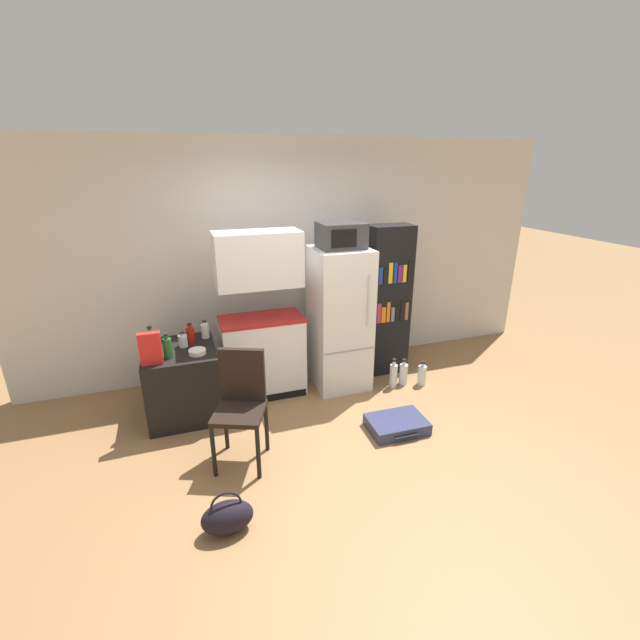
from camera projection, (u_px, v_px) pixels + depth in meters
The scene contains 20 objects.
ground_plane at pixel (343, 459), 3.70m from camera, with size 24.00×24.00×0.00m, color olive.
wall_back at pixel (298, 258), 5.07m from camera, with size 6.40×0.10×2.70m.
side_table at pixel (182, 381), 4.28m from camera, with size 0.68×0.76×0.71m.
kitchen_hutch at pixel (261, 324), 4.52m from camera, with size 0.88×0.47×1.78m.
refrigerator at pixel (340, 319), 4.72m from camera, with size 0.59×0.63×1.58m.
microwave at pixel (341, 235), 4.40m from camera, with size 0.46×0.38×0.26m.
bookshelf at pixel (387, 301), 5.02m from camera, with size 0.49×0.32×1.77m.
bottle_green_tall at pixel (168, 348), 3.94m from camera, with size 0.08×0.08×0.24m.
bottle_clear_short at pixel (183, 341), 4.19m from camera, with size 0.09×0.09×0.15m.
bottle_ketchup_red at pixel (190, 334), 4.28m from camera, with size 0.08×0.08×0.20m.
bottle_milk_white at pixel (205, 331), 4.40m from camera, with size 0.08×0.08×0.19m.
bottle_olive_oil at pixel (152, 344), 3.95m from camera, with size 0.08×0.08×0.31m.
bowl at pixel (197, 352), 4.04m from camera, with size 0.16×0.16×0.04m.
cereal_box at pixel (150, 349), 3.80m from camera, with size 0.19×0.07×0.30m.
chair at pixel (241, 397), 3.56m from camera, with size 0.52×0.52×0.98m.
suitcase_large_flat at pixel (397, 424), 4.10m from camera, with size 0.55×0.42×0.12m.
handbag at pixel (227, 517), 2.94m from camera, with size 0.36×0.20×0.33m.
water_bottle_front at pixel (403, 373), 4.93m from camera, with size 0.09×0.09×0.31m.
water_bottle_middle at pixel (422, 375), 4.91m from camera, with size 0.10×0.10×0.30m.
water_bottle_back at pixel (393, 375), 4.85m from camera, with size 0.09×0.09×0.35m.
Camera 1 is at (-1.17, -2.83, 2.42)m, focal length 24.00 mm.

